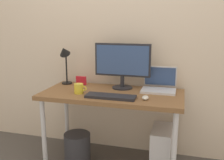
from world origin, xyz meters
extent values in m
cube|color=beige|center=(0.00, 0.37, 1.30)|extent=(4.40, 0.04, 2.60)
cube|color=brown|center=(0.00, 0.00, 0.71)|extent=(1.31, 0.62, 0.04)
cylinder|color=silver|center=(-0.60, -0.25, 0.35)|extent=(0.04, 0.04, 0.69)
cylinder|color=silver|center=(0.60, -0.25, 0.35)|extent=(0.04, 0.04, 0.69)
cylinder|color=silver|center=(-0.60, 0.25, 0.35)|extent=(0.04, 0.04, 0.69)
cylinder|color=silver|center=(0.60, 0.25, 0.35)|extent=(0.04, 0.04, 0.69)
cylinder|color=#232328|center=(0.06, 0.18, 0.74)|extent=(0.20, 0.20, 0.01)
cylinder|color=#232328|center=(0.06, 0.18, 0.80)|extent=(0.04, 0.04, 0.11)
cube|color=#232328|center=(0.06, 0.18, 1.02)|extent=(0.55, 0.03, 0.32)
cube|color=#334C7F|center=(0.06, 0.16, 1.02)|extent=(0.52, 0.01, 0.28)
cube|color=silver|center=(0.42, 0.14, 0.74)|extent=(0.32, 0.22, 0.02)
cube|color=silver|center=(0.42, 0.27, 0.85)|extent=(0.32, 0.05, 0.21)
cube|color=#334C7F|center=(0.42, 0.26, 0.86)|extent=(0.30, 0.04, 0.18)
cylinder|color=black|center=(-0.56, 0.21, 0.74)|extent=(0.11, 0.11, 0.01)
cylinder|color=black|center=(-0.56, 0.21, 0.90)|extent=(0.02, 0.02, 0.31)
cone|color=black|center=(-0.56, 0.17, 1.09)|extent=(0.11, 0.14, 0.13)
cube|color=#232328|center=(0.03, -0.17, 0.74)|extent=(0.44, 0.14, 0.02)
ellipsoid|color=silver|center=(0.33, -0.14, 0.75)|extent=(0.06, 0.09, 0.03)
cylinder|color=yellow|center=(-0.29, -0.11, 0.78)|extent=(0.09, 0.09, 0.09)
torus|color=yellow|center=(-0.23, -0.11, 0.78)|extent=(0.05, 0.01, 0.05)
cube|color=red|center=(-0.39, 0.19, 0.78)|extent=(0.11, 0.03, 0.09)
cube|color=silver|center=(0.48, 0.01, 0.21)|extent=(0.18, 0.36, 0.42)
cylinder|color=#333338|center=(-0.34, -0.07, 0.15)|extent=(0.26, 0.26, 0.30)
camera|label=1|loc=(0.62, -2.25, 1.39)|focal=41.36mm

